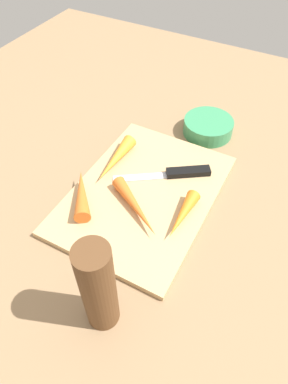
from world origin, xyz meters
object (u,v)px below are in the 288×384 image
carrot_short (82,194)px  carrot_shortest (182,215)px  cutting_board (144,194)px  pepper_grinder (98,288)px  carrot_longest (136,207)px  knife (182,173)px  carrot_long (115,159)px  small_bowl (208,127)px

carrot_short → carrot_shortest: size_ratio=1.09×
cutting_board → pepper_grinder: pepper_grinder is taller
carrot_longest → knife: bearing=106.9°
pepper_grinder → knife: bearing=2.5°
carrot_long → carrot_longest: bearing=45.6°
carrot_short → small_bowl: bearing=-59.3°
carrot_long → pepper_grinder: 0.33m
carrot_short → carrot_shortest: bearing=-113.2°
carrot_short → cutting_board: bearing=-89.7°
carrot_long → carrot_shortest: bearing=67.6°
carrot_shortest → small_bowl: carrot_shortest is taller
carrot_longest → carrot_short: bearing=-135.1°
cutting_board → small_bowl: 0.25m
pepper_grinder → carrot_longest: bearing=14.8°
knife → carrot_long: size_ratio=1.34×
carrot_short → pepper_grinder: pepper_grinder is taller
carrot_shortest → knife: bearing=-155.8°
carrot_short → small_bowl: (0.32, -0.13, -0.01)m
pepper_grinder → carrot_long: bearing=27.8°
small_bowl → knife: bearing=-177.4°
carrot_longest → pepper_grinder: (-0.19, -0.05, 0.06)m
carrot_longest → small_bowl: size_ratio=1.28×
small_bowl → pepper_grinder: (-0.49, -0.02, 0.07)m
cutting_board → carrot_long: carrot_long is taller
carrot_shortest → small_bowl: 0.28m
carrot_short → carrot_longest: bearing=-114.4°
small_bowl → carrot_long: bearing=148.2°
knife → carrot_short: bearing=12.8°
carrot_long → pepper_grinder: (-0.28, -0.15, 0.06)m
cutting_board → small_bowl: size_ratio=3.14×
knife → carrot_longest: size_ratio=1.21×
carrot_short → carrot_shortest: (0.04, -0.19, -0.00)m
knife → small_bowl: small_bowl is taller
cutting_board → small_bowl: (0.25, -0.04, 0.01)m
carrot_long → small_bowl: carrot_long is taller
pepper_grinder → carrot_shortest: bearing=-8.9°
carrot_longest → carrot_shortest: size_ratio=1.34×
carrot_longest → carrot_shortest: (0.02, -0.08, 0.00)m
carrot_long → carrot_shortest: size_ratio=1.21×
carrot_longest → small_bowl: (0.30, -0.03, -0.01)m
cutting_board → pepper_grinder: bearing=-166.2°
carrot_longest → carrot_long: 0.13m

